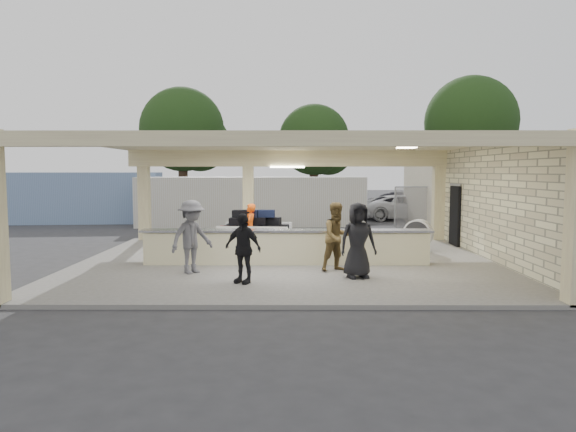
{
  "coord_description": "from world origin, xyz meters",
  "views": [
    {
      "loc": [
        0.1,
        -14.88,
        2.72
      ],
      "look_at": [
        0.04,
        1.0,
        1.33
      ],
      "focal_mm": 32.0,
      "sensor_mm": 36.0,
      "label": 1
    }
  ],
  "objects_px": {
    "baggage_handler": "(250,228)",
    "car_dark": "(408,205)",
    "car_white_b": "(505,208)",
    "baggage_counter": "(286,247)",
    "luggage_cart": "(254,228)",
    "passenger_d": "(358,240)",
    "passenger_c": "(192,237)",
    "container_blue": "(61,198)",
    "passenger_b": "(243,248)",
    "passenger_a": "(337,237)",
    "drum_fan": "(418,234)",
    "container_white": "(252,201)",
    "car_white_a": "(404,207)"
  },
  "relations": [
    {
      "from": "passenger_b",
      "to": "car_white_b",
      "type": "distance_m",
      "value": 20.02
    },
    {
      "from": "baggage_counter",
      "to": "container_white",
      "type": "xyz_separation_m",
      "value": [
        -1.82,
        11.28,
        0.63
      ]
    },
    {
      "from": "car_white_b",
      "to": "container_white",
      "type": "height_order",
      "value": "container_white"
    },
    {
      "from": "drum_fan",
      "to": "car_dark",
      "type": "height_order",
      "value": "car_dark"
    },
    {
      "from": "container_white",
      "to": "passenger_c",
      "type": "bearing_deg",
      "value": -96.1
    },
    {
      "from": "passenger_b",
      "to": "passenger_d",
      "type": "relative_size",
      "value": 0.88
    },
    {
      "from": "drum_fan",
      "to": "car_white_a",
      "type": "height_order",
      "value": "car_white_a"
    },
    {
      "from": "drum_fan",
      "to": "passenger_b",
      "type": "relative_size",
      "value": 0.64
    },
    {
      "from": "passenger_c",
      "to": "container_white",
      "type": "xyz_separation_m",
      "value": [
        0.61,
        12.62,
        0.17
      ]
    },
    {
      "from": "passenger_d",
      "to": "container_blue",
      "type": "xyz_separation_m",
      "value": [
        -13.79,
        14.55,
        0.3
      ]
    },
    {
      "from": "passenger_b",
      "to": "container_white",
      "type": "distance_m",
      "value": 13.79
    },
    {
      "from": "drum_fan",
      "to": "container_white",
      "type": "xyz_separation_m",
      "value": [
        -6.12,
        8.97,
        0.55
      ]
    },
    {
      "from": "passenger_b",
      "to": "passenger_d",
      "type": "xyz_separation_m",
      "value": [
        2.78,
        0.61,
        0.11
      ]
    },
    {
      "from": "baggage_counter",
      "to": "luggage_cart",
      "type": "xyz_separation_m",
      "value": [
        -1.09,
        2.49,
        0.27
      ]
    },
    {
      "from": "passenger_b",
      "to": "passenger_d",
      "type": "bearing_deg",
      "value": 41.28
    },
    {
      "from": "container_blue",
      "to": "baggage_handler",
      "type": "bearing_deg",
      "value": -50.15
    },
    {
      "from": "car_white_b",
      "to": "container_blue",
      "type": "height_order",
      "value": "container_blue"
    },
    {
      "from": "passenger_b",
      "to": "passenger_c",
      "type": "bearing_deg",
      "value": 169.88
    },
    {
      "from": "baggage_handler",
      "to": "car_white_b",
      "type": "distance_m",
      "value": 16.86
    },
    {
      "from": "drum_fan",
      "to": "passenger_d",
      "type": "relative_size",
      "value": 0.56
    },
    {
      "from": "passenger_a",
      "to": "container_white",
      "type": "distance_m",
      "value": 12.7
    },
    {
      "from": "car_white_b",
      "to": "luggage_cart",
      "type": "bearing_deg",
      "value": 111.73
    },
    {
      "from": "car_white_a",
      "to": "container_white",
      "type": "distance_m",
      "value": 8.93
    },
    {
      "from": "baggage_handler",
      "to": "car_white_a",
      "type": "xyz_separation_m",
      "value": [
        7.71,
        12.35,
        -0.19
      ]
    },
    {
      "from": "passenger_c",
      "to": "passenger_d",
      "type": "relative_size",
      "value": 1.01
    },
    {
      "from": "passenger_d",
      "to": "container_blue",
      "type": "distance_m",
      "value": 20.05
    },
    {
      "from": "drum_fan",
      "to": "car_white_b",
      "type": "height_order",
      "value": "car_white_b"
    },
    {
      "from": "passenger_b",
      "to": "drum_fan",
      "type": "bearing_deg",
      "value": 70.95
    },
    {
      "from": "container_white",
      "to": "car_white_a",
      "type": "bearing_deg",
      "value": 17.51
    },
    {
      "from": "passenger_a",
      "to": "passenger_c",
      "type": "distance_m",
      "value": 3.79
    },
    {
      "from": "baggage_handler",
      "to": "car_dark",
      "type": "xyz_separation_m",
      "value": [
        8.25,
        13.57,
        -0.13
      ]
    },
    {
      "from": "luggage_cart",
      "to": "passenger_d",
      "type": "xyz_separation_m",
      "value": [
        2.86,
        -4.36,
        0.18
      ]
    },
    {
      "from": "car_white_b",
      "to": "car_dark",
      "type": "distance_m",
      "value": 5.27
    },
    {
      "from": "luggage_cart",
      "to": "car_white_b",
      "type": "bearing_deg",
      "value": 45.31
    },
    {
      "from": "car_dark",
      "to": "luggage_cart",
      "type": "bearing_deg",
      "value": 164.4
    },
    {
      "from": "baggage_handler",
      "to": "car_dark",
      "type": "distance_m",
      "value": 15.88
    },
    {
      "from": "drum_fan",
      "to": "passenger_c",
      "type": "relative_size",
      "value": 0.56
    },
    {
      "from": "passenger_b",
      "to": "passenger_c",
      "type": "relative_size",
      "value": 0.87
    },
    {
      "from": "drum_fan",
      "to": "passenger_b",
      "type": "height_order",
      "value": "passenger_b"
    },
    {
      "from": "container_white",
      "to": "passenger_a",
      "type": "bearing_deg",
      "value": -78.91
    },
    {
      "from": "car_white_b",
      "to": "baggage_counter",
      "type": "bearing_deg",
      "value": 120.32
    },
    {
      "from": "baggage_handler",
      "to": "container_white",
      "type": "xyz_separation_m",
      "value": [
        -0.62,
        9.18,
        0.33
      ]
    },
    {
      "from": "baggage_counter",
      "to": "container_blue",
      "type": "bearing_deg",
      "value": 133.49
    },
    {
      "from": "passenger_a",
      "to": "passenger_c",
      "type": "xyz_separation_m",
      "value": [
        -3.77,
        -0.32,
        0.04
      ]
    },
    {
      "from": "car_white_a",
      "to": "car_dark",
      "type": "distance_m",
      "value": 1.34
    },
    {
      "from": "drum_fan",
      "to": "passenger_b",
      "type": "distance_m",
      "value": 7.16
    },
    {
      "from": "container_white",
      "to": "container_blue",
      "type": "height_order",
      "value": "container_blue"
    },
    {
      "from": "baggage_counter",
      "to": "car_dark",
      "type": "bearing_deg",
      "value": 65.78
    },
    {
      "from": "passenger_c",
      "to": "car_dark",
      "type": "height_order",
      "value": "passenger_c"
    },
    {
      "from": "container_blue",
      "to": "container_white",
      "type": "bearing_deg",
      "value": -13.62
    }
  ]
}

